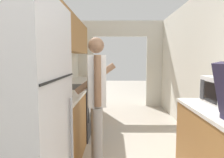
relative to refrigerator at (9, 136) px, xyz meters
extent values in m
cube|color=silver|center=(-0.38, 1.44, 0.36)|extent=(0.06, 7.50, 2.50)
cube|color=#9E6B38|center=(-0.19, 2.32, 1.00)|extent=(0.32, 3.86, 0.69)
cube|color=silver|center=(2.14, 1.44, 0.36)|extent=(0.06, 7.50, 2.50)
cube|color=silver|center=(-0.23, 4.62, 0.14)|extent=(0.65, 0.06, 2.05)
cube|color=silver|center=(1.99, 4.62, 0.14)|extent=(0.65, 0.06, 2.05)
cube|color=silver|center=(0.88, 4.62, 1.39)|extent=(2.86, 0.06, 0.45)
cube|color=#9E6B38|center=(-0.05, 1.14, -0.45)|extent=(0.60, 1.50, 0.87)
cube|color=silver|center=(-0.05, 1.14, 0.00)|extent=(0.62, 1.51, 0.03)
cube|color=#9E6B38|center=(-0.05, 3.44, -0.45)|extent=(0.60, 1.61, 0.87)
cube|color=silver|center=(-0.05, 3.45, 0.00)|extent=(0.62, 1.62, 0.03)
cube|color=#9EA3A8|center=(-0.05, 1.12, 0.01)|extent=(0.42, 0.44, 0.00)
cube|color=#B7B7BC|center=(0.00, 0.00, 0.00)|extent=(0.70, 0.75, 1.78)
cube|color=black|center=(0.36, 0.00, 0.39)|extent=(0.01, 0.72, 0.01)
cylinder|color=#99999E|center=(0.37, 0.24, -0.14)|extent=(0.02, 0.02, 0.71)
cube|color=black|center=(-0.04, 2.27, -0.44)|extent=(0.62, 0.75, 0.91)
cube|color=black|center=(0.27, 2.27, -0.44)|extent=(0.01, 0.51, 0.27)
cylinder|color=#B7B7BC|center=(0.29, 2.27, -0.21)|extent=(0.02, 0.60, 0.02)
cube|color=black|center=(-0.33, 2.27, 0.09)|extent=(0.04, 0.75, 0.14)
cylinder|color=#232328|center=(0.08, 2.10, 0.01)|extent=(0.16, 0.16, 0.01)
cylinder|color=#232328|center=(0.08, 2.43, 0.01)|extent=(0.16, 0.16, 0.01)
cylinder|color=#232328|center=(-0.17, 2.10, 0.01)|extent=(0.16, 0.16, 0.01)
cylinder|color=#232328|center=(-0.17, 2.43, 0.01)|extent=(0.16, 0.16, 0.01)
cylinder|color=#9E9E9E|center=(0.50, 1.04, -0.47)|extent=(0.15, 0.15, 0.83)
cylinder|color=#9E9E9E|center=(0.47, 1.20, -0.47)|extent=(0.15, 0.15, 0.83)
cube|color=white|center=(0.49, 1.12, 0.25)|extent=(0.25, 0.25, 0.62)
cylinder|color=#8C664C|center=(0.52, 0.98, 0.26)|extent=(0.09, 0.09, 0.59)
cylinder|color=#8C664C|center=(0.46, 1.26, 0.26)|extent=(0.53, 0.18, 0.40)
sphere|color=#8C664C|center=(0.49, 1.12, 0.67)|extent=(0.19, 0.19, 0.19)
cube|color=black|center=(1.70, 0.78, 0.17)|extent=(0.01, 0.27, 0.21)
cube|color=#38383D|center=(1.70, 0.97, 0.17)|extent=(0.01, 0.09, 0.22)
camera|label=1|loc=(0.70, -1.28, 0.52)|focal=32.00mm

